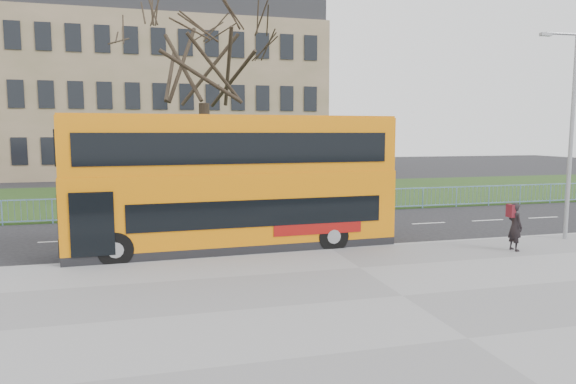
# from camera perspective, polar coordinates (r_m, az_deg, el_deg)

# --- Properties ---
(ground) EXTENTS (120.00, 120.00, 0.00)m
(ground) POSITION_cam_1_polar(r_m,az_deg,el_deg) (18.78, 3.12, -5.59)
(ground) COLOR black
(ground) RESTS_ON ground
(pavement) EXTENTS (80.00, 10.50, 0.12)m
(pavement) POSITION_cam_1_polar(r_m,az_deg,el_deg) (12.72, 12.60, -11.43)
(pavement) COLOR slate
(pavement) RESTS_ON ground
(kerb) EXTENTS (80.00, 0.20, 0.14)m
(kerb) POSITION_cam_1_polar(r_m,az_deg,el_deg) (17.33, 4.69, -6.40)
(kerb) COLOR gray
(kerb) RESTS_ON ground
(grass_verge) EXTENTS (80.00, 15.40, 0.08)m
(grass_verge) POSITION_cam_1_polar(r_m,az_deg,el_deg) (32.50, -4.57, -0.35)
(grass_verge) COLOR #1A3312
(grass_verge) RESTS_ON ground
(guard_railing) EXTENTS (40.00, 0.12, 1.10)m
(guard_railing) POSITION_cam_1_polar(r_m,az_deg,el_deg) (24.95, -1.49, -1.26)
(guard_railing) COLOR #6992BB
(guard_railing) RESTS_ON ground
(bare_tree) EXTENTS (9.04, 9.04, 12.91)m
(bare_tree) POSITION_cam_1_polar(r_m,az_deg,el_deg) (27.72, -9.35, 11.85)
(bare_tree) COLOR black
(bare_tree) RESTS_ON grass_verge
(civic_building) EXTENTS (30.00, 15.00, 14.00)m
(civic_building) POSITION_cam_1_polar(r_m,az_deg,el_deg) (52.57, -14.13, 9.72)
(civic_building) COLOR #796C4D
(civic_building) RESTS_ON ground
(yellow_bus) EXTENTS (10.72, 2.90, 4.46)m
(yellow_bus) POSITION_cam_1_polar(r_m,az_deg,el_deg) (17.23, -5.97, 1.34)
(yellow_bus) COLOR orange
(yellow_bus) RESTS_ON ground
(pedestrian) EXTENTS (0.40, 0.59, 1.58)m
(pedestrian) POSITION_cam_1_polar(r_m,az_deg,el_deg) (18.36, 23.91, -3.54)
(pedestrian) COLOR black
(pedestrian) RESTS_ON pavement
(street_lamp) EXTENTS (1.55, 0.23, 7.30)m
(street_lamp) POSITION_cam_1_polar(r_m,az_deg,el_deg) (20.95, 28.81, 6.23)
(street_lamp) COLOR gray
(street_lamp) RESTS_ON pavement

